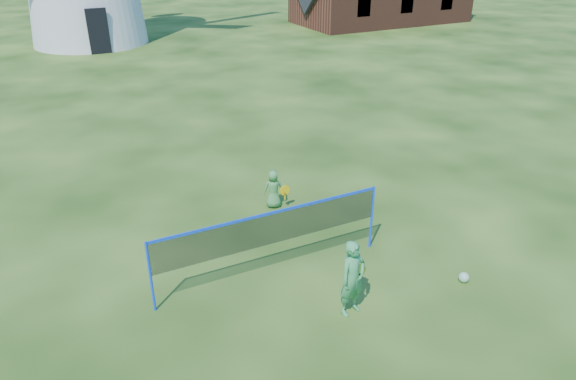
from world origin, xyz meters
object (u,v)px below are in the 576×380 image
(badminton_net, at_px, (271,229))
(player_boy, at_px, (274,189))
(play_ball, at_px, (464,277))
(player_girl, at_px, (353,278))

(badminton_net, height_order, player_boy, badminton_net)
(badminton_net, relative_size, play_ball, 22.95)
(play_ball, bearing_deg, player_boy, 113.99)
(player_boy, bearing_deg, play_ball, 132.40)
(player_girl, xyz_separation_m, play_ball, (2.62, -0.27, -0.67))
(badminton_net, bearing_deg, player_boy, 63.80)
(badminton_net, height_order, player_girl, player_girl)
(badminton_net, distance_m, player_girl, 1.97)
(badminton_net, xyz_separation_m, play_ball, (3.48, -2.00, -1.03))
(player_girl, bearing_deg, play_ball, -17.89)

